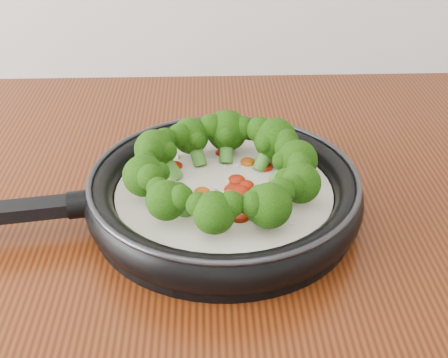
{
  "coord_description": "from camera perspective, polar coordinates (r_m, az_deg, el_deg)",
  "views": [
    {
      "loc": [
        -0.06,
        0.45,
        1.32
      ],
      "look_at": [
        -0.04,
        1.04,
        0.95
      ],
      "focal_mm": 47.11,
      "sensor_mm": 36.0,
      "label": 1
    }
  ],
  "objects": [
    {
      "name": "skillet",
      "position": [
        0.71,
        -0.15,
        -0.89
      ],
      "size": [
        0.54,
        0.38,
        0.1
      ],
      "color": "black",
      "rests_on": "counter"
    }
  ]
}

